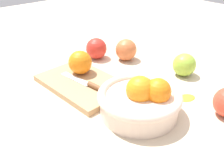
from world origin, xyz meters
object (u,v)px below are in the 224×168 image
(bowl, at_px, (140,100))
(cutting_board, at_px, (82,83))
(apple_front_right_2, at_px, (96,48))
(apple_front_left_2, at_px, (184,65))
(apple_front_right, at_px, (126,50))
(orange_on_board, at_px, (80,62))
(knife, at_px, (86,83))

(bowl, bearing_deg, cutting_board, 8.14)
(bowl, bearing_deg, apple_front_right_2, -20.28)
(bowl, distance_m, cutting_board, 0.21)
(cutting_board, distance_m, apple_front_left_2, 0.32)
(apple_front_left_2, height_order, apple_front_right_2, apple_front_right_2)
(apple_front_left_2, bearing_deg, apple_front_right_2, 24.42)
(apple_front_right, bearing_deg, orange_on_board, 92.44)
(bowl, xyz_separation_m, orange_on_board, (0.25, 0.00, 0.01))
(bowl, distance_m, orange_on_board, 0.25)
(bowl, distance_m, apple_front_right_2, 0.35)
(apple_front_right, xyz_separation_m, apple_front_right_2, (0.08, 0.07, -0.00))
(apple_front_right, bearing_deg, knife, 108.73)
(apple_front_right_2, bearing_deg, apple_front_left_2, -155.58)
(orange_on_board, bearing_deg, apple_front_right, -87.56)
(orange_on_board, xyz_separation_m, knife, (-0.07, 0.03, -0.03))
(knife, relative_size, apple_front_left_2, 2.19)
(orange_on_board, bearing_deg, apple_front_right_2, -55.84)
(bowl, xyz_separation_m, apple_front_right_2, (0.33, -0.12, -0.00))
(apple_front_right, xyz_separation_m, apple_front_left_2, (-0.20, -0.06, -0.00))
(apple_front_left_2, xyz_separation_m, apple_front_right_2, (0.28, 0.13, 0.00))
(bowl, bearing_deg, knife, 10.37)
(orange_on_board, height_order, apple_front_left_2, orange_on_board)
(apple_front_left_2, bearing_deg, knife, 66.05)
(knife, bearing_deg, cutting_board, -8.21)
(apple_front_right, bearing_deg, apple_front_left_2, -164.42)
(knife, xyz_separation_m, apple_front_right_2, (0.15, -0.15, 0.02))
(cutting_board, xyz_separation_m, apple_front_right, (0.05, -0.22, 0.03))
(orange_on_board, relative_size, apple_front_left_2, 0.99)
(bowl, height_order, orange_on_board, bowl)
(cutting_board, height_order, apple_front_right, apple_front_right)
(bowl, bearing_deg, apple_front_right, -37.23)
(apple_front_right, distance_m, apple_front_left_2, 0.21)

